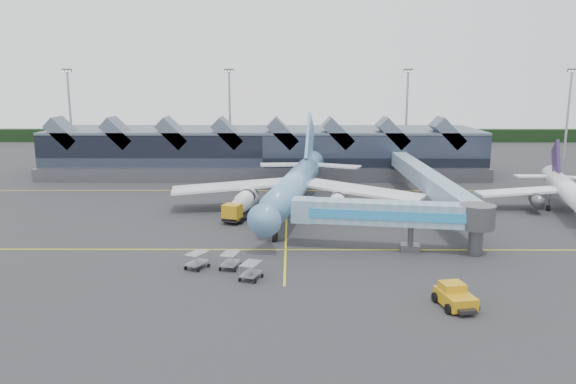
{
  "coord_description": "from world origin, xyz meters",
  "views": [
    {
      "loc": [
        0.66,
        -71.83,
        19.82
      ],
      "look_at": [
        0.24,
        1.87,
        5.0
      ],
      "focal_mm": 35.0,
      "sensor_mm": 36.0,
      "label": 1
    }
  ],
  "objects_px": {
    "main_airliner": "(295,184)",
    "fuel_truck": "(243,206)",
    "pushback_tug": "(455,297)",
    "jet_bridge": "(403,215)",
    "regional_jet": "(568,191)"
  },
  "relations": [
    {
      "from": "regional_jet",
      "to": "jet_bridge",
      "type": "relative_size",
      "value": 1.26
    },
    {
      "from": "main_airliner",
      "to": "jet_bridge",
      "type": "xyz_separation_m",
      "value": [
        12.42,
        -20.24,
        -0.0
      ]
    },
    {
      "from": "main_airliner",
      "to": "fuel_truck",
      "type": "xyz_separation_m",
      "value": [
        -7.69,
        -4.66,
        -2.49
      ]
    },
    {
      "from": "jet_bridge",
      "to": "regional_jet",
      "type": "bearing_deg",
      "value": 44.3
    },
    {
      "from": "fuel_truck",
      "to": "pushback_tug",
      "type": "height_order",
      "value": "fuel_truck"
    },
    {
      "from": "main_airliner",
      "to": "pushback_tug",
      "type": "xyz_separation_m",
      "value": [
        13.89,
        -36.85,
        -3.36
      ]
    },
    {
      "from": "main_airliner",
      "to": "jet_bridge",
      "type": "height_order",
      "value": "main_airliner"
    },
    {
      "from": "regional_jet",
      "to": "pushback_tug",
      "type": "distance_m",
      "value": 46.05
    },
    {
      "from": "main_airliner",
      "to": "regional_jet",
      "type": "xyz_separation_m",
      "value": [
        41.47,
        -0.05,
        -1.01
      ]
    },
    {
      "from": "jet_bridge",
      "to": "pushback_tug",
      "type": "distance_m",
      "value": 17.02
    },
    {
      "from": "regional_jet",
      "to": "pushback_tug",
      "type": "relative_size",
      "value": 6.07
    },
    {
      "from": "regional_jet",
      "to": "fuel_truck",
      "type": "xyz_separation_m",
      "value": [
        -49.16,
        -4.62,
        -1.48
      ]
    },
    {
      "from": "fuel_truck",
      "to": "jet_bridge",
      "type": "bearing_deg",
      "value": -18.37
    },
    {
      "from": "fuel_truck",
      "to": "main_airliner",
      "type": "bearing_deg",
      "value": 50.65
    },
    {
      "from": "pushback_tug",
      "to": "fuel_truck",
      "type": "bearing_deg",
      "value": 113.3
    }
  ]
}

